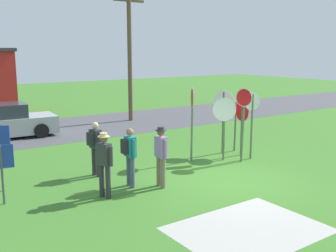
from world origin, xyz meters
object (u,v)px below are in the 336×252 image
Objects in this scene: stop_sign_rear_left at (252,115)px; person_holding_notes at (130,153)px; info_panel_leftmost at (1,164)px; stop_sign_nearest at (223,110)px; stop_sign_tallest at (243,114)px; person_in_teal at (95,145)px; stop_sign_rear_right at (192,112)px; stop_sign_far_back at (224,117)px; info_panel_middle at (0,146)px; stop_sign_low_front at (242,118)px; person_with_sunhat at (161,153)px; stop_sign_center_cluster at (235,117)px; utility_pole at (130,53)px; parked_car_on_street at (4,122)px; person_near_signs at (104,161)px.

stop_sign_rear_left is 1.40× the size of person_holding_notes.
stop_sign_nearest is at bearing 4.82° from info_panel_leftmost.
person_in_teal is (-4.90, 1.40, -0.71)m from stop_sign_tallest.
person_holding_notes is at bearing -76.01° from person_in_teal.
stop_sign_far_back is at bearing -24.84° from stop_sign_rear_right.
info_panel_leftmost is 1.05m from info_panel_middle.
info_panel_middle is at bearing 173.28° from stop_sign_low_front.
stop_sign_tallest is 5.15m from person_in_teal.
stop_sign_rear_right is at bearing 34.27° from person_with_sunhat.
info_panel_middle is at bearing 177.41° from stop_sign_center_cluster.
parked_car_on_street is (-6.86, -0.72, -3.00)m from utility_pole.
stop_sign_center_cluster is at bearing 73.97° from stop_sign_rear_left.
stop_sign_tallest is 4.59m from person_holding_notes.
person_with_sunhat is 0.94× the size of info_panel_middle.
info_panel_leftmost is (-3.97, 1.19, 0.07)m from person_with_sunhat.
stop_sign_far_back is 1.44× the size of info_panel_leftmost.
parked_car_on_street is at bearing 92.27° from person_near_signs.
stop_sign_rear_left is at bearing -97.66° from stop_sign_low_front.
utility_pole reaches higher than person_with_sunhat.
stop_sign_nearest is at bearing 16.65° from person_near_signs.
person_with_sunhat is 1.03× the size of person_in_teal.
person_with_sunhat is (-3.82, -0.60, -0.71)m from stop_sign_tallest.
stop_sign_rear_left is at bearing 8.78° from stop_sign_tallest.
utility_pole is at bearing 6.00° from parked_car_on_street.
stop_sign_nearest is 1.29× the size of info_panel_middle.
utility_pole reaches higher than stop_sign_low_front.
stop_sign_rear_right reaches higher than person_with_sunhat.
stop_sign_far_back is at bearing -10.67° from person_in_teal.
stop_sign_far_back reaches higher than info_panel_middle.
utility_pole reaches higher than person_holding_notes.
info_panel_leftmost is at bearing 175.64° from stop_sign_tallest.
info_panel_leftmost is (-6.36, -0.43, -0.69)m from stop_sign_rear_right.
person_with_sunhat is (-4.33, -0.68, -0.59)m from stop_sign_rear_left.
stop_sign_rear_right reaches higher than info_panel_middle.
stop_sign_low_front is 1.22× the size of person_in_teal.
person_with_sunhat is 1.00× the size of person_near_signs.
stop_sign_low_front is at bearing -61.83° from stop_sign_nearest.
info_panel_middle is at bearing 135.74° from person_near_signs.
stop_sign_tallest is 1.39× the size of info_panel_middle.
stop_sign_rear_right is 2.17m from stop_sign_rear_left.
person_near_signs is 1.02m from person_holding_notes.
person_near_signs is (-4.06, -1.47, -0.75)m from stop_sign_rear_right.
info_panel_middle is (-6.16, 0.58, -0.46)m from stop_sign_rear_right.
person_holding_notes is (1.32, -8.93, 0.29)m from parked_car_on_street.
stop_sign_center_cluster is at bearing 21.37° from person_with_sunhat.
stop_sign_far_back is 1.27× the size of person_with_sunhat.
stop_sign_low_front reaches higher than person_with_sunhat.
stop_sign_center_cluster is (6.69, -7.63, 0.64)m from parked_car_on_street.
utility_pole is at bearing 74.11° from stop_sign_rear_right.
stop_sign_low_front is at bearing 47.62° from stop_sign_tallest.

